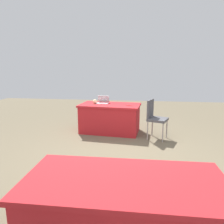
{
  "coord_description": "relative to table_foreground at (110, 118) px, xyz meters",
  "views": [
    {
      "loc": [
        -0.37,
        4.02,
        1.78
      ],
      "look_at": [
        0.18,
        -0.04,
        0.9
      ],
      "focal_mm": 34.06,
      "sensor_mm": 36.0,
      "label": 1
    }
  ],
  "objects": [
    {
      "name": "scissors_red",
      "position": [
        -0.54,
        0.13,
        0.39
      ],
      "size": [
        0.17,
        0.13,
        0.01
      ],
      "primitive_type": "cube",
      "rotation": [
        0.0,
        0.0,
        2.58
      ],
      "color": "red",
      "rests_on": "table_foreground"
    },
    {
      "name": "yarn_ball",
      "position": [
        0.43,
        -0.04,
        0.45
      ],
      "size": [
        0.12,
        0.12,
        0.12
      ],
      "primitive_type": "sphere",
      "color": "beige",
      "rests_on": "table_foreground"
    },
    {
      "name": "laptop_silver",
      "position": [
        0.22,
        -0.13,
        0.43
      ],
      "size": [
        0.33,
        0.31,
        0.21
      ],
      "rotation": [
        0.0,
        0.0,
        -0.05
      ],
      "color": "silver",
      "rests_on": "table_foreground"
    },
    {
      "name": "chair_tucked_left",
      "position": [
        -1.19,
        0.4,
        0.18
      ],
      "size": [
        0.57,
        0.57,
        0.98
      ],
      "rotation": [
        0.0,
        0.0,
        1.21
      ],
      "color": "#9E9993",
      "rests_on": "ground"
    },
    {
      "name": "ground_plane",
      "position": [
        -0.44,
        1.6,
        -0.39
      ],
      "size": [
        14.4,
        14.4,
        0.0
      ],
      "primitive_type": "plane",
      "color": "brown"
    },
    {
      "name": "table_mid_left",
      "position": [
        -0.69,
        3.85,
        0.0
      ],
      "size": [
        1.88,
        0.92,
        0.78
      ],
      "rotation": [
        0.0,
        0.0,
        0.02
      ],
      "color": "#AD1E23",
      "rests_on": "ground"
    },
    {
      "name": "table_foreground",
      "position": [
        0.0,
        0.0,
        0.0
      ],
      "size": [
        1.68,
        1.04,
        0.78
      ],
      "rotation": [
        0.0,
        0.0,
        -0.1
      ],
      "color": "#AD1E23",
      "rests_on": "ground"
    }
  ]
}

